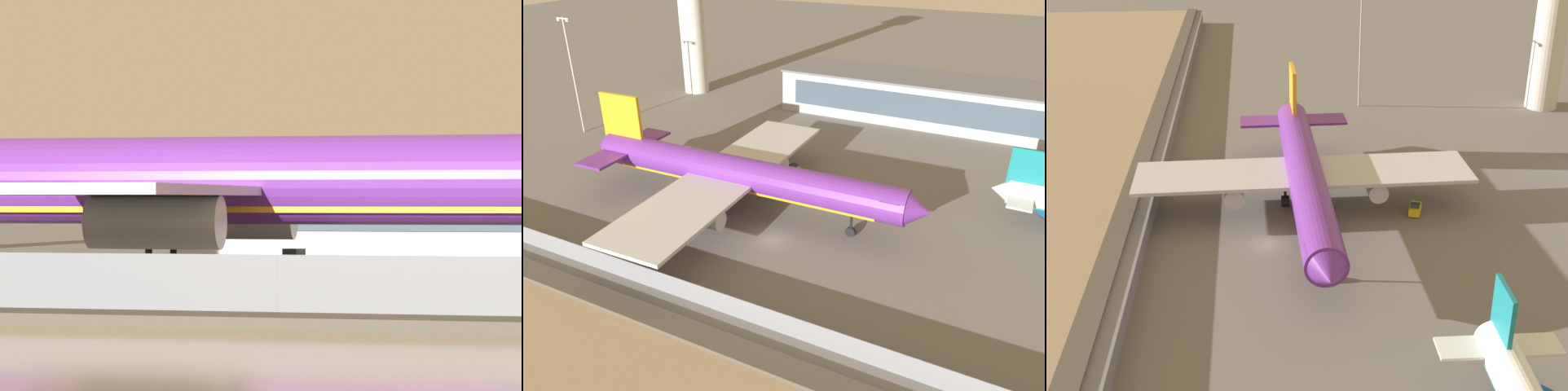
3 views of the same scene
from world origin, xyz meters
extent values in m
plane|color=#66635E|center=(0.00, 0.00, 0.00)|extent=(500.00, 500.00, 0.00)
cube|color=#474238|center=(0.00, -20.50, 0.25)|extent=(320.00, 3.00, 0.50)
cube|color=slate|center=(0.00, -16.00, 1.39)|extent=(280.00, 0.08, 2.77)
cylinder|color=slate|center=(0.00, -16.00, 1.39)|extent=(0.10, 0.10, 2.77)
cylinder|color=#602889|center=(-8.27, 5.82, 6.29)|extent=(50.65, 6.14, 5.13)
cube|color=orange|center=(-8.27, 5.82, 4.88)|extent=(43.05, 4.96, 0.92)
cube|color=#B7BABF|center=(-11.04, 17.90, 5.65)|extent=(11.60, 24.48, 0.51)
cube|color=#B7BABF|center=(-10.56, -6.36, 5.65)|extent=(11.60, 24.48, 0.51)
cylinder|color=#B7BABF|center=(-9.49, 15.99, 3.98)|extent=(7.13, 2.96, 2.82)
cylinder|color=#B7BABF|center=(-9.08, -4.39, 3.98)|extent=(7.13, 2.96, 2.82)
cylinder|color=black|center=(-11.86, 8.44, 2.22)|extent=(0.41, 0.41, 3.00)
cylinder|color=black|center=(-11.86, 8.44, 0.72)|extent=(1.68, 1.19, 1.65)
cylinder|color=black|center=(-11.76, 3.06, 2.22)|extent=(0.41, 0.41, 3.00)
cylinder|color=black|center=(-11.76, 3.06, 0.72)|extent=(1.68, 1.19, 1.65)
cube|color=yellow|center=(-7.52, 21.75, 0.75)|extent=(3.54, 2.53, 1.11)
cube|color=#283847|center=(-7.14, 21.62, 1.55)|extent=(1.47, 1.57, 0.50)
cylinder|color=black|center=(-6.36, 22.08, 0.35)|extent=(0.73, 0.43, 0.70)
cylinder|color=black|center=(-6.79, 20.79, 0.35)|extent=(0.73, 0.43, 0.70)
cylinder|color=black|center=(-8.24, 22.71, 0.35)|extent=(0.73, 0.43, 0.70)
cylinder|color=black|center=(-8.67, 21.42, 0.35)|extent=(0.73, 0.43, 0.70)
camera|label=1|loc=(14.33, -80.57, 5.17)|focal=105.00mm
camera|label=2|loc=(28.70, -53.55, 38.99)|focal=35.00mm
camera|label=3|loc=(85.31, -1.09, 47.92)|focal=50.00mm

